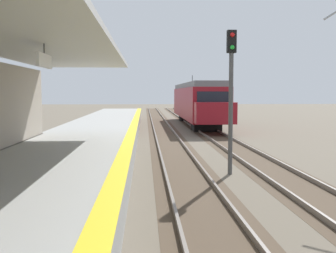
{
  "coord_description": "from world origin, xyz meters",
  "views": [
    {
      "loc": [
        0.45,
        1.6,
        2.96
      ],
      "look_at": [
        1.05,
        12.01,
        2.1
      ],
      "focal_mm": 43.16,
      "sensor_mm": 36.0,
      "label": 1
    }
  ],
  "objects": [
    {
      "name": "rail_signal_post",
      "position": [
        3.56,
        16.03,
        3.19
      ],
      "size": [
        0.32,
        0.34,
        5.2
      ],
      "color": "#4C4C4C",
      "rests_on": "ground"
    },
    {
      "name": "approaching_train",
      "position": [
        5.3,
        38.63,
        2.18
      ],
      "size": [
        2.93,
        19.6,
        4.76
      ],
      "color": "maroon",
      "rests_on": "ground"
    },
    {
      "name": "track_pair_middle",
      "position": [
        5.3,
        20.0,
        0.05
      ],
      "size": [
        2.34,
        120.0,
        0.16
      ],
      "color": "#4C3D2D",
      "rests_on": "ground"
    },
    {
      "name": "track_pair_nearest_platform",
      "position": [
        1.9,
        20.0,
        0.05
      ],
      "size": [
        2.34,
        120.0,
        0.16
      ],
      "color": "#4C3D2D",
      "rests_on": "ground"
    },
    {
      "name": "station_platform",
      "position": [
        -2.5,
        16.0,
        0.45
      ],
      "size": [
        5.0,
        80.0,
        0.91
      ],
      "color": "#999993",
      "rests_on": "ground"
    }
  ]
}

